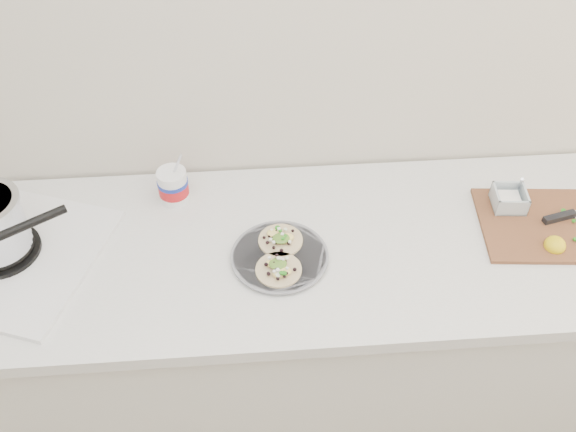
{
  "coord_description": "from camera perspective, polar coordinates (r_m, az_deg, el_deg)",
  "views": [
    {
      "loc": [
        -0.05,
        0.24,
        2.18
      ],
      "look_at": [
        0.04,
        1.47,
        0.96
      ],
      "focal_mm": 40.0,
      "sensor_mm": 36.0,
      "label": 1
    }
  ],
  "objects": [
    {
      "name": "cutboard",
      "position": [
        1.94,
        22.45,
        -0.32
      ],
      "size": [
        0.43,
        0.32,
        0.07
      ],
      "rotation": [
        0.0,
        0.0,
        -0.09
      ],
      "color": "brown",
      "rests_on": "counter"
    },
    {
      "name": "counter",
      "position": [
        2.1,
        -1.0,
        -10.69
      ],
      "size": [
        2.44,
        0.66,
        0.9
      ],
      "color": "silver",
      "rests_on": "ground"
    },
    {
      "name": "taco_plate",
      "position": [
        1.7,
        -0.75,
        -3.45
      ],
      "size": [
        0.26,
        0.26,
        0.04
      ],
      "rotation": [
        0.0,
        0.0,
        -0.38
      ],
      "color": "slate",
      "rests_on": "counter"
    },
    {
      "name": "tub",
      "position": [
        1.86,
        -10.13,
        2.92
      ],
      "size": [
        0.09,
        0.09,
        0.2
      ],
      "rotation": [
        0.0,
        0.0,
        0.42
      ],
      "color": "white",
      "rests_on": "counter"
    }
  ]
}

